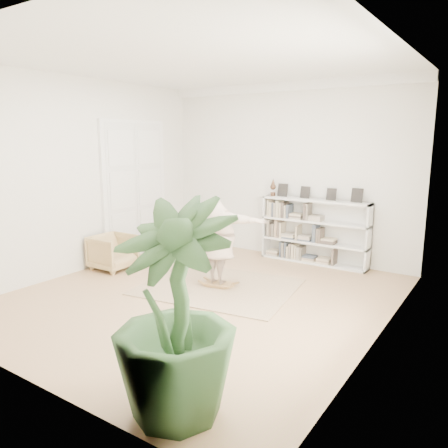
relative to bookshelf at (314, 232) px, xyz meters
name	(u,v)px	position (x,y,z in m)	size (l,w,h in m)	color
floor	(201,296)	(-0.74, -2.82, -0.64)	(6.00, 6.00, 0.00)	tan
room_shell	(287,86)	(-0.74, 0.12, 2.87)	(6.00, 6.00, 6.00)	silver
doors	(135,190)	(-3.45, -1.52, 0.76)	(0.09, 1.78, 2.92)	white
bookshelf	(314,232)	(0.00, 0.00, 0.00)	(2.20, 0.35, 1.64)	silver
armchair	(113,252)	(-3.04, -2.57, -0.30)	(0.72, 0.74, 0.68)	tan
rug	(218,287)	(-0.75, -2.31, -0.63)	(2.50, 2.00, 0.02)	tan
rocker_board	(218,284)	(-0.75, -2.31, -0.57)	(0.49, 0.34, 0.10)	olive
person	(218,239)	(-0.75, -2.31, 0.20)	(1.77, 0.48, 1.44)	tan
houseplant	(175,311)	(0.88, -5.37, 0.36)	(1.12, 1.12, 2.00)	#2F542A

